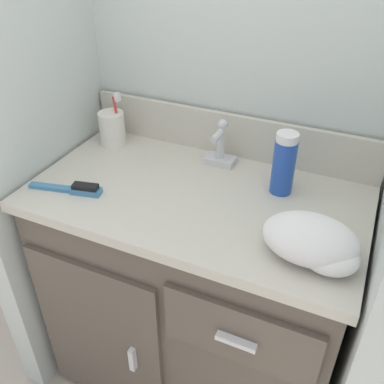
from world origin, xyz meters
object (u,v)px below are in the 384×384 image
toothbrush_cup (112,128)px  hairbrush (75,189)px  shaving_cream_can (284,164)px  hand_towel (314,243)px

toothbrush_cup → hairbrush: size_ratio=0.83×
shaving_cream_can → hand_towel: (0.13, -0.24, -0.04)m
toothbrush_cup → hairbrush: (0.06, -0.29, -0.04)m
shaving_cream_can → hand_towel: size_ratio=0.81×
hairbrush → hand_towel: (0.64, 0.00, 0.04)m
hand_towel → shaving_cream_can: bearing=119.3°
hairbrush → hand_towel: size_ratio=0.96×
hairbrush → toothbrush_cup: bearing=89.6°
hairbrush → hand_towel: 0.64m
shaving_cream_can → hand_towel: shaving_cream_can is taller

